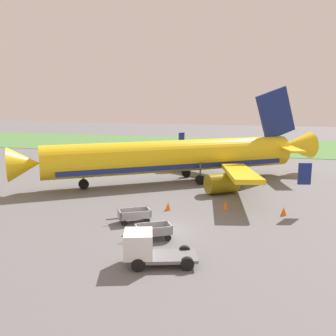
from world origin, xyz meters
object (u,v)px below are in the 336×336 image
at_px(baggage_cart_second_in_row, 134,215).
at_px(traffic_cone_mid_apron, 225,205).
at_px(baggage_cart_nearest, 153,231).
at_px(traffic_cone_near_plane, 168,206).
at_px(airplane, 182,156).
at_px(service_truck_beside_carts, 147,248).
at_px(traffic_cone_by_carts, 284,211).

bearing_deg(baggage_cart_second_in_row, traffic_cone_mid_apron, 38.83).
height_order(baggage_cart_nearest, traffic_cone_near_plane, baggage_cart_nearest).
height_order(baggage_cart_nearest, baggage_cart_second_in_row, same).
relative_size(airplane, service_truck_beside_carts, 7.06).
height_order(baggage_cart_second_in_row, traffic_cone_by_carts, baggage_cart_second_in_row).
xyz_separation_m(baggage_cart_nearest, traffic_cone_by_carts, (9.35, 8.04, -0.25)).
distance_m(baggage_cart_nearest, traffic_cone_by_carts, 12.33).
bearing_deg(service_truck_beside_carts, traffic_cone_by_carts, 54.84).
height_order(airplane, service_truck_beside_carts, airplane).
distance_m(service_truck_beside_carts, traffic_cone_near_plane, 11.39).
relative_size(airplane, baggage_cart_nearest, 9.64).
bearing_deg(airplane, service_truck_beside_carts, -83.42).
bearing_deg(airplane, traffic_cone_near_plane, -84.01).
bearing_deg(baggage_cart_second_in_row, service_truck_beside_carts, -65.85).
xyz_separation_m(service_truck_beside_carts, traffic_cone_mid_apron, (3.54, 12.81, -0.73)).
bearing_deg(traffic_cone_mid_apron, traffic_cone_by_carts, -7.26).
bearing_deg(traffic_cone_by_carts, service_truck_beside_carts, -125.16).
xyz_separation_m(baggage_cart_second_in_row, traffic_cone_by_carts, (11.86, 4.85, -0.25)).
distance_m(traffic_cone_mid_apron, traffic_cone_by_carts, 5.07).
xyz_separation_m(baggage_cart_second_in_row, service_truck_beside_carts, (3.28, -7.32, 0.50)).
bearing_deg(traffic_cone_near_plane, baggage_cart_second_in_row, -115.21).
height_order(airplane, traffic_cone_mid_apron, airplane).
xyz_separation_m(baggage_cart_second_in_row, traffic_cone_near_plane, (1.86, 3.95, -0.24)).
xyz_separation_m(service_truck_beside_carts, traffic_cone_near_plane, (-1.42, 11.27, -0.74)).
bearing_deg(airplane, traffic_cone_mid_apron, -58.61).
height_order(traffic_cone_near_plane, traffic_cone_by_carts, traffic_cone_near_plane).
relative_size(traffic_cone_near_plane, traffic_cone_by_carts, 1.03).
relative_size(baggage_cart_nearest, traffic_cone_by_carts, 4.98).
distance_m(service_truck_beside_carts, traffic_cone_mid_apron, 13.32).
bearing_deg(traffic_cone_by_carts, airplane, 136.12).
relative_size(baggage_cart_second_in_row, traffic_cone_by_carts, 4.93).
bearing_deg(baggage_cart_nearest, baggage_cart_second_in_row, 128.26).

